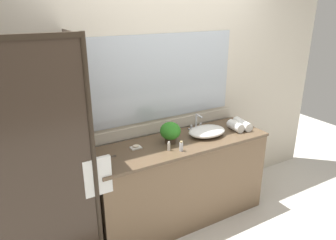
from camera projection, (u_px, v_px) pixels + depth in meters
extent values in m
plane|color=silver|center=(180.00, 217.00, 3.38)|extent=(8.00, 8.00, 0.00)
cube|color=beige|center=(164.00, 94.00, 3.20)|extent=(4.40, 0.05, 2.60)
cube|color=beige|center=(165.00, 126.00, 3.30)|extent=(1.80, 0.01, 0.11)
cube|color=silver|center=(165.00, 77.00, 3.12)|extent=(1.58, 0.01, 0.85)
cube|color=brown|center=(180.00, 182.00, 3.23)|extent=(1.80, 0.56, 0.87)
cube|color=brown|center=(181.00, 143.00, 3.07)|extent=(1.80, 0.58, 0.03)
cylinder|color=#2D2319|center=(95.00, 168.00, 2.36)|extent=(0.04, 0.04, 2.00)
cube|color=#382B21|center=(23.00, 186.00, 2.13)|extent=(0.96, 0.01, 1.96)
cube|color=#382B21|center=(84.00, 153.00, 2.59)|extent=(0.01, 0.57, 1.96)
cylinder|color=#2D2319|center=(96.00, 161.00, 2.36)|extent=(0.32, 0.02, 0.02)
cube|color=white|center=(98.00, 177.00, 2.41)|extent=(0.22, 0.04, 0.32)
ellipsoid|color=white|center=(207.00, 131.00, 3.19)|extent=(0.40, 0.29, 0.09)
cube|color=silver|center=(196.00, 128.00, 3.36)|extent=(0.17, 0.04, 0.02)
cylinder|color=silver|center=(196.00, 121.00, 3.33)|extent=(0.02, 0.02, 0.15)
cylinder|color=silver|center=(199.00, 116.00, 3.26)|extent=(0.02, 0.10, 0.02)
cylinder|color=silver|center=(191.00, 127.00, 3.32)|extent=(0.02, 0.02, 0.04)
cylinder|color=silver|center=(201.00, 125.00, 3.37)|extent=(0.02, 0.02, 0.04)
cylinder|color=#473828|center=(170.00, 140.00, 3.02)|extent=(0.11, 0.11, 0.05)
ellipsoid|color=#2F8124|center=(170.00, 131.00, 2.99)|extent=(0.20, 0.20, 0.17)
cube|color=silver|center=(136.00, 148.00, 2.91)|extent=(0.10, 0.07, 0.01)
ellipsoid|color=beige|center=(136.00, 146.00, 2.90)|extent=(0.07, 0.04, 0.02)
cylinder|color=#4C7056|center=(108.00, 166.00, 2.53)|extent=(0.03, 0.03, 0.07)
cylinder|color=#2D6638|center=(108.00, 161.00, 2.52)|extent=(0.02, 0.02, 0.01)
cylinder|color=silver|center=(181.00, 147.00, 2.85)|extent=(0.03, 0.03, 0.08)
cylinder|color=#9E895B|center=(181.00, 142.00, 2.83)|extent=(0.03, 0.03, 0.01)
cylinder|color=silver|center=(169.00, 147.00, 2.86)|extent=(0.03, 0.03, 0.07)
cylinder|color=#B7B2A8|center=(169.00, 142.00, 2.84)|extent=(0.02, 0.02, 0.01)
cylinder|color=white|center=(242.00, 124.00, 3.37)|extent=(0.13, 0.26, 0.09)
cylinder|color=white|center=(236.00, 126.00, 3.31)|extent=(0.11, 0.19, 0.10)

